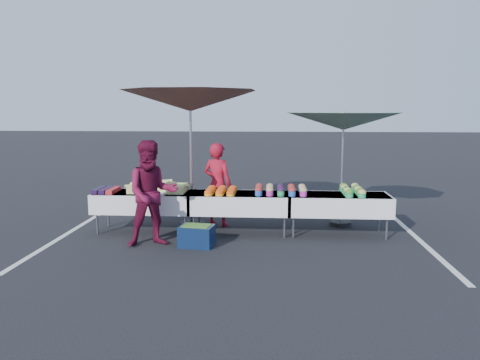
# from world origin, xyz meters

# --- Properties ---
(ground) EXTENTS (80.00, 80.00, 0.00)m
(ground) POSITION_xyz_m (0.00, 0.00, 0.00)
(ground) COLOR black
(stripe_left) EXTENTS (0.10, 5.00, 0.00)m
(stripe_left) POSITION_xyz_m (-3.20, 0.00, 0.00)
(stripe_left) COLOR silver
(stripe_left) RESTS_ON ground
(stripe_right) EXTENTS (0.10, 5.00, 0.00)m
(stripe_right) POSITION_xyz_m (3.20, 0.00, 0.00)
(stripe_right) COLOR silver
(stripe_right) RESTS_ON ground
(table_left) EXTENTS (1.86, 0.81, 0.75)m
(table_left) POSITION_xyz_m (-1.80, 0.00, 0.58)
(table_left) COLOR white
(table_left) RESTS_ON ground
(table_center) EXTENTS (1.86, 0.81, 0.75)m
(table_center) POSITION_xyz_m (0.00, 0.00, 0.58)
(table_center) COLOR white
(table_center) RESTS_ON ground
(table_right) EXTENTS (1.86, 0.81, 0.75)m
(table_right) POSITION_xyz_m (1.80, 0.00, 0.58)
(table_right) COLOR white
(table_right) RESTS_ON ground
(berry_punnets) EXTENTS (0.40, 0.54, 0.08)m
(berry_punnets) POSITION_xyz_m (-2.51, -0.06, 0.79)
(berry_punnets) COLOR black
(berry_punnets) RESTS_ON table_left
(corn_pile) EXTENTS (1.16, 0.57, 0.26)m
(corn_pile) POSITION_xyz_m (-1.56, 0.04, 0.84)
(corn_pile) COLOR #CFD76E
(corn_pile) RESTS_ON table_left
(plastic_bags) EXTENTS (0.30, 0.25, 0.05)m
(plastic_bags) POSITION_xyz_m (-1.50, -0.30, 0.78)
(plastic_bags) COLOR white
(plastic_bags) RESTS_ON table_left
(carrot_bowls) EXTENTS (0.55, 0.69, 0.11)m
(carrot_bowls) POSITION_xyz_m (-0.35, -0.01, 0.80)
(carrot_bowls) COLOR orange
(carrot_bowls) RESTS_ON table_center
(potato_cups) EXTENTS (0.94, 0.58, 0.16)m
(potato_cups) POSITION_xyz_m (0.75, 0.00, 0.83)
(potato_cups) COLOR blue
(potato_cups) RESTS_ON table_right
(bean_baskets) EXTENTS (0.36, 0.86, 0.15)m
(bean_baskets) POSITION_xyz_m (2.06, 0.08, 0.82)
(bean_baskets) COLOR #269A57
(bean_baskets) RESTS_ON table_right
(vendor) EXTENTS (0.71, 0.60, 1.65)m
(vendor) POSITION_xyz_m (-0.48, 0.55, 0.82)
(vendor) COLOR maroon
(vendor) RESTS_ON ground
(customer) EXTENTS (1.05, 0.94, 1.78)m
(customer) POSITION_xyz_m (-1.42, -0.91, 0.89)
(customer) COLOR maroon
(customer) RESTS_ON ground
(umbrella_left) EXTENTS (3.47, 3.47, 2.68)m
(umbrella_left) POSITION_xyz_m (-0.98, 0.40, 2.43)
(umbrella_left) COLOR black
(umbrella_left) RESTS_ON ground
(umbrella_right) EXTENTS (2.40, 2.40, 2.25)m
(umbrella_right) POSITION_xyz_m (1.96, 0.73, 2.04)
(umbrella_right) COLOR black
(umbrella_right) RESTS_ON ground
(storage_bin) EXTENTS (0.61, 0.48, 0.36)m
(storage_bin) POSITION_xyz_m (-0.67, -0.92, 0.19)
(storage_bin) COLOR #0C1C3D
(storage_bin) RESTS_ON ground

